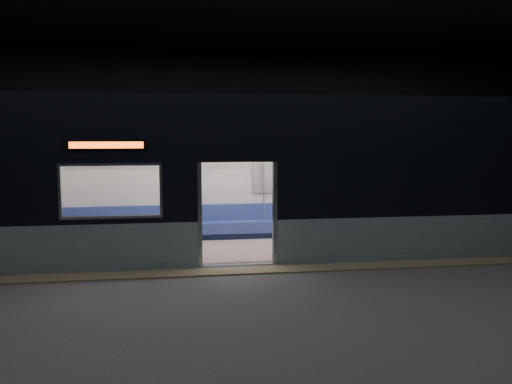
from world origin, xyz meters
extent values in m
cube|color=#47494C|center=(0.00, 0.00, -0.01)|extent=(24.00, 14.00, 0.01)
cube|color=black|center=(0.00, 6.98, 2.50)|extent=(24.00, 0.04, 5.00)
cube|color=black|center=(0.00, -6.98, 2.50)|extent=(24.00, 0.04, 5.00)
cube|color=#8C7F59|center=(0.00, 0.55, 0.01)|extent=(22.80, 0.50, 0.03)
cube|color=#90A5AC|center=(4.85, 1.06, 0.45)|extent=(8.30, 0.12, 0.90)
cube|color=black|center=(4.85, 1.06, 2.05)|extent=(8.30, 0.12, 2.30)
cube|color=black|center=(0.00, 1.06, 2.62)|extent=(1.40, 0.12, 1.15)
cube|color=#B7BABC|center=(-0.74, 1.06, 1.02)|extent=(0.08, 0.14, 2.05)
cube|color=#B7BABC|center=(0.74, 1.06, 1.02)|extent=(0.08, 0.14, 2.05)
cube|color=black|center=(-2.45, 0.98, 2.39)|extent=(1.50, 0.04, 0.18)
cube|color=#FF4609|center=(-2.45, 0.97, 2.39)|extent=(1.34, 0.03, 0.12)
cube|color=#BBB6AB|center=(0.00, 3.94, 1.60)|extent=(18.00, 0.12, 3.20)
cube|color=black|center=(0.00, 2.50, 3.28)|extent=(18.00, 3.00, 0.15)
cube|color=gray|center=(0.00, 2.50, 0.02)|extent=(17.76, 2.76, 0.04)
cube|color=#BBB6AB|center=(0.00, 2.50, 2.35)|extent=(17.76, 2.76, 0.10)
cube|color=navy|center=(0.00, 3.62, 0.24)|extent=(11.00, 0.48, 0.41)
cube|color=navy|center=(0.00, 3.81, 0.65)|extent=(11.00, 0.10, 0.40)
cube|color=#705257|center=(-3.30, 1.41, 0.24)|extent=(4.40, 0.48, 0.41)
cube|color=#705257|center=(3.30, 1.41, 0.24)|extent=(4.40, 0.48, 0.41)
cylinder|color=silver|center=(-0.95, 1.37, 1.17)|extent=(0.04, 0.04, 2.26)
cylinder|color=silver|center=(-0.95, 3.63, 1.17)|extent=(0.04, 0.04, 2.26)
cylinder|color=silver|center=(0.95, 1.37, 1.17)|extent=(0.04, 0.04, 2.26)
cylinder|color=silver|center=(0.95, 3.63, 1.17)|extent=(0.04, 0.04, 2.26)
cylinder|color=silver|center=(0.00, 3.58, 1.95)|extent=(11.00, 0.03, 0.03)
cube|color=black|center=(4.60, 3.41, 0.52)|extent=(0.15, 0.43, 0.15)
cube|color=black|center=(4.79, 3.41, 0.52)|extent=(0.15, 0.43, 0.15)
cylinder|color=black|center=(4.60, 3.22, 0.26)|extent=(0.10, 0.10, 0.43)
cylinder|color=black|center=(4.79, 3.22, 0.26)|extent=(0.10, 0.10, 0.43)
cube|color=#CD5978|center=(4.70, 3.59, 0.54)|extent=(0.36, 0.20, 0.18)
cylinder|color=#CD5978|center=(4.70, 3.62, 0.86)|extent=(0.41, 0.41, 0.47)
sphere|color=tan|center=(4.70, 3.60, 1.20)|extent=(0.19, 0.19, 0.19)
sphere|color=black|center=(4.70, 3.63, 1.23)|extent=(0.20, 0.20, 0.20)
cube|color=black|center=(4.70, 3.34, 0.65)|extent=(0.29, 0.27, 0.12)
cube|color=white|center=(1.26, 3.85, 1.48)|extent=(1.00, 0.03, 0.65)
camera|label=1|loc=(-1.21, -9.38, 2.66)|focal=38.00mm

